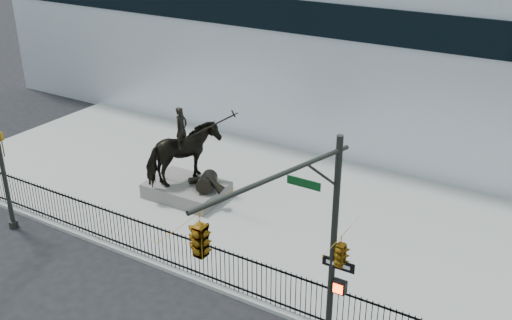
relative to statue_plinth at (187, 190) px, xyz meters
The scene contains 7 objects.
ground 6.35m from the statue_plinth, 66.85° to the right, with size 120.00×120.00×0.00m, color black.
plaza 2.78m from the statue_plinth, 25.20° to the left, with size 30.00×12.00×0.15m, color #9A9A97.
building 14.94m from the statue_plinth, 80.03° to the left, with size 44.00×14.00×9.00m, color white.
picket_fence 5.23m from the statue_plinth, 61.44° to the right, with size 22.10×0.10×1.50m.
statue_plinth is the anchor object (origin of this frame).
equestrian_statue 1.65m from the statue_plinth, ahead, with size 4.33×2.72×3.67m.
traffic_signal_right 12.68m from the statue_plinth, 41.16° to the right, with size 2.17×6.86×7.00m.
Camera 1 is at (12.39, -12.55, 12.54)m, focal length 42.00 mm.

